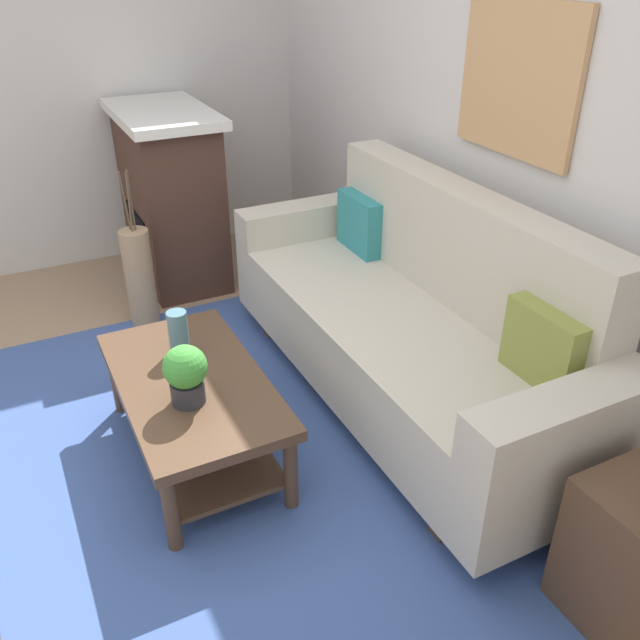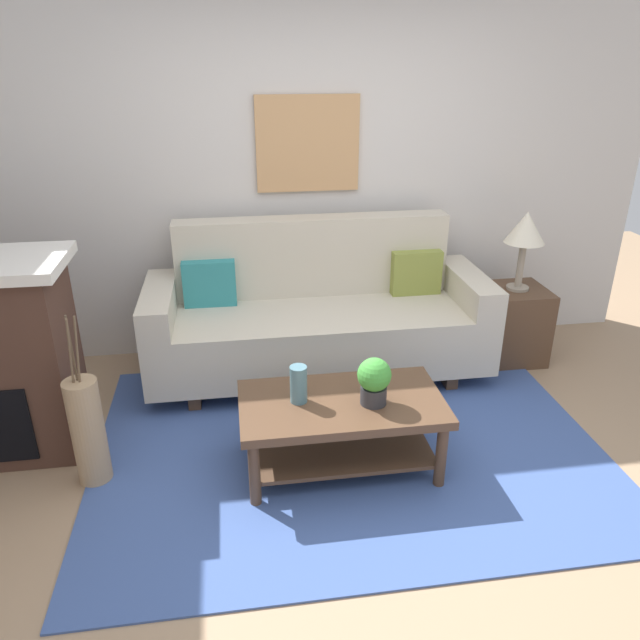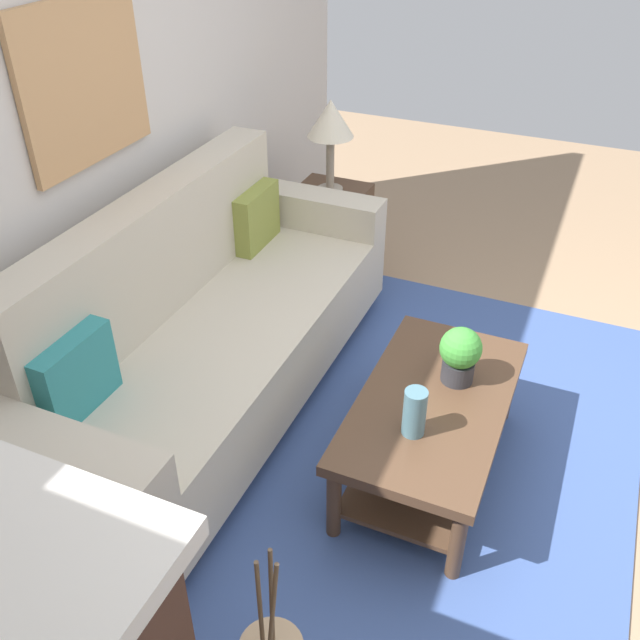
# 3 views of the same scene
# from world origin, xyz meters

# --- Properties ---
(ground_plane) EXTENTS (9.09, 9.09, 0.00)m
(ground_plane) POSITION_xyz_m (0.00, 0.00, 0.00)
(ground_plane) COLOR #9E7F60
(wall_back) EXTENTS (5.09, 0.10, 2.70)m
(wall_back) POSITION_xyz_m (0.00, 1.98, 1.35)
(wall_back) COLOR silver
(wall_back) RESTS_ON ground_plane
(area_rug) EXTENTS (2.93, 2.14, 0.01)m
(area_rug) POSITION_xyz_m (0.00, 0.50, 0.01)
(area_rug) COLOR #3D5693
(area_rug) RESTS_ON ground_plane
(couch) EXTENTS (2.34, 0.84, 1.08)m
(couch) POSITION_xyz_m (-0.04, 1.44, 0.43)
(couch) COLOR beige
(couch) RESTS_ON ground_plane
(throw_pillow_teal) EXTENTS (0.36, 0.12, 0.32)m
(throw_pillow_teal) POSITION_xyz_m (-0.78, 1.57, 0.68)
(throw_pillow_teal) COLOR teal
(throw_pillow_teal) RESTS_ON couch
(throw_pillow_olive) EXTENTS (0.36, 0.12, 0.32)m
(throw_pillow_olive) POSITION_xyz_m (0.70, 1.57, 0.68)
(throw_pillow_olive) COLOR olive
(throw_pillow_olive) RESTS_ON couch
(coffee_table) EXTENTS (1.10, 0.60, 0.43)m
(coffee_table) POSITION_xyz_m (-0.08, 0.33, 0.31)
(coffee_table) COLOR #513826
(coffee_table) RESTS_ON ground_plane
(tabletop_vase) EXTENTS (0.09, 0.09, 0.21)m
(tabletop_vase) POSITION_xyz_m (-0.31, 0.35, 0.53)
(tabletop_vase) COLOR slate
(tabletop_vase) RESTS_ON coffee_table
(potted_plant_tabletop) EXTENTS (0.18, 0.18, 0.26)m
(potted_plant_tabletop) POSITION_xyz_m (0.08, 0.27, 0.57)
(potted_plant_tabletop) COLOR #2D2D33
(potted_plant_tabletop) RESTS_ON coffee_table
(side_table) EXTENTS (0.44, 0.44, 0.56)m
(side_table) POSITION_xyz_m (1.43, 1.43, 0.28)
(side_table) COLOR #513826
(side_table) RESTS_ON ground_plane
(table_lamp) EXTENTS (0.28, 0.28, 0.57)m
(table_lamp) POSITION_xyz_m (1.43, 1.43, 0.99)
(table_lamp) COLOR gray
(table_lamp) RESTS_ON side_table
(floor_vase) EXTENTS (0.17, 0.17, 0.61)m
(floor_vase) POSITION_xyz_m (-1.42, 0.41, 0.31)
(floor_vase) COLOR tan
(floor_vase) RESTS_ON ground_plane
(floor_vase_branch_a) EXTENTS (0.04, 0.02, 0.36)m
(floor_vase_branch_a) POSITION_xyz_m (-1.40, 0.41, 0.79)
(floor_vase_branch_a) COLOR brown
(floor_vase_branch_a) RESTS_ON floor_vase
(floor_vase_branch_b) EXTENTS (0.01, 0.01, 0.36)m
(floor_vase_branch_b) POSITION_xyz_m (-1.43, 0.42, 0.79)
(floor_vase_branch_b) COLOR brown
(floor_vase_branch_b) RESTS_ON floor_vase
(floor_vase_branch_c) EXTENTS (0.04, 0.03, 0.36)m
(floor_vase_branch_c) POSITION_xyz_m (-1.43, 0.39, 0.79)
(floor_vase_branch_c) COLOR brown
(floor_vase_branch_c) RESTS_ON floor_vase
(framed_painting) EXTENTS (0.73, 0.03, 0.66)m
(framed_painting) POSITION_xyz_m (-0.04, 1.91, 1.55)
(framed_painting) COLOR tan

